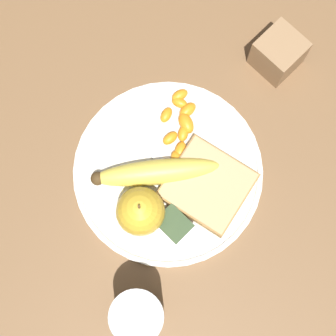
{
  "coord_description": "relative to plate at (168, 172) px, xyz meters",
  "views": [
    {
      "loc": [
        0.13,
        -0.13,
        0.83
      ],
      "look_at": [
        0.0,
        0.0,
        0.03
      ],
      "focal_mm": 60.0,
      "sensor_mm": 36.0,
      "label": 1
    }
  ],
  "objects": [
    {
      "name": "orange_segment_7",
      "position": [
        -0.06,
        0.09,
        0.01
      ],
      "size": [
        0.03,
        0.02,
        0.01
      ],
      "color": "orange",
      "rests_on": "plate"
    },
    {
      "name": "orange_segment_5",
      "position": [
        0.0,
        0.02,
        0.01
      ],
      "size": [
        0.03,
        0.03,
        0.02
      ],
      "color": "orange",
      "rests_on": "plate"
    },
    {
      "name": "orange_segment_1",
      "position": [
        -0.03,
        0.07,
        0.01
      ],
      "size": [
        0.04,
        0.03,
        0.02
      ],
      "color": "orange",
      "rests_on": "plate"
    },
    {
      "name": "banana",
      "position": [
        -0.01,
        -0.02,
        0.02
      ],
      "size": [
        0.15,
        0.17,
        0.04
      ],
      "color": "#E0CC4C",
      "rests_on": "plate"
    },
    {
      "name": "orange_segment_3",
      "position": [
        -0.02,
        0.06,
        0.01
      ],
      "size": [
        0.03,
        0.03,
        0.01
      ],
      "color": "orange",
      "rests_on": "plate"
    },
    {
      "name": "bread_slice",
      "position": [
        0.06,
        0.02,
        0.02
      ],
      "size": [
        0.13,
        0.13,
        0.02
      ],
      "color": "olive",
      "rests_on": "plate"
    },
    {
      "name": "apple",
      "position": [
        0.02,
        -0.07,
        0.04
      ],
      "size": [
        0.07,
        0.07,
        0.08
      ],
      "color": "gold",
      "rests_on": "plate"
    },
    {
      "name": "plate",
      "position": [
        0.0,
        0.0,
        0.0
      ],
      "size": [
        0.28,
        0.28,
        0.01
      ],
      "color": "silver",
      "rests_on": "ground_plane"
    },
    {
      "name": "orange_segment_4",
      "position": [
        -0.06,
        0.06,
        0.01
      ],
      "size": [
        0.02,
        0.03,
        0.01
      ],
      "color": "orange",
      "rests_on": "plate"
    },
    {
      "name": "ground_plane",
      "position": [
        0.0,
        0.0,
        -0.01
      ],
      "size": [
        3.0,
        3.0,
        0.0
      ],
      "primitive_type": "plane",
      "color": "brown"
    },
    {
      "name": "fork",
      "position": [
        -0.01,
        0.01,
        0.01
      ],
      "size": [
        0.18,
        0.04,
        0.0
      ],
      "rotation": [
        0.0,
        0.0,
        12.7
      ],
      "color": "silver",
      "rests_on": "plate"
    },
    {
      "name": "jam_packet",
      "position": [
        0.06,
        -0.05,
        0.01
      ],
      "size": [
        0.05,
        0.04,
        0.02
      ],
      "color": "white",
      "rests_on": "plate"
    },
    {
      "name": "orange_segment_6",
      "position": [
        -0.01,
        0.03,
        0.01
      ],
      "size": [
        0.03,
        0.03,
        0.02
      ],
      "color": "orange",
      "rests_on": "plate"
    },
    {
      "name": "orange_segment_0",
      "position": [
        -0.07,
        0.1,
        0.01
      ],
      "size": [
        0.02,
        0.03,
        0.01
      ],
      "color": "orange",
      "rests_on": "plate"
    },
    {
      "name": "condiment_caddy",
      "position": [
        -0.01,
        0.25,
        0.02
      ],
      "size": [
        0.06,
        0.06,
        0.06
      ],
      "color": "#93704C",
      "rests_on": "ground_plane"
    },
    {
      "name": "juice_glass",
      "position": [
        0.12,
        -0.18,
        0.04
      ],
      "size": [
        0.07,
        0.07,
        0.11
      ],
      "color": "silver",
      "rests_on": "ground_plane"
    },
    {
      "name": "orange_segment_8",
      "position": [
        -0.03,
        0.04,
        0.01
      ],
      "size": [
        0.02,
        0.03,
        0.01
      ],
      "color": "orange",
      "rests_on": "plate"
    },
    {
      "name": "orange_segment_2",
      "position": [
        -0.04,
        0.09,
        0.01
      ],
      "size": [
        0.02,
        0.03,
        0.02
      ],
      "color": "orange",
      "rests_on": "plate"
    }
  ]
}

